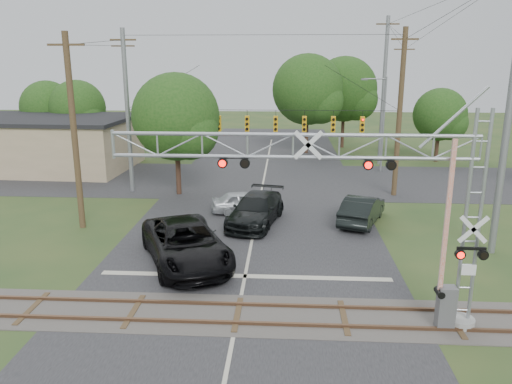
# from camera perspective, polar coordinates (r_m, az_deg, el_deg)

# --- Properties ---
(ground) EXTENTS (160.00, 160.00, 0.00)m
(ground) POSITION_cam_1_polar(r_m,az_deg,el_deg) (17.73, -2.78, -17.01)
(ground) COLOR #28441F
(ground) RESTS_ON ground
(road_main) EXTENTS (14.00, 90.00, 0.02)m
(road_main) POSITION_cam_1_polar(r_m,az_deg,el_deg) (26.71, -0.48, -5.63)
(road_main) COLOR #262628
(road_main) RESTS_ON ground
(road_cross) EXTENTS (90.00, 12.00, 0.02)m
(road_cross) POSITION_cam_1_polar(r_m,az_deg,el_deg) (40.11, 0.89, 1.37)
(road_cross) COLOR #262628
(road_cross) RESTS_ON ground
(railroad_track) EXTENTS (90.00, 3.20, 0.17)m
(railroad_track) POSITION_cam_1_polar(r_m,az_deg,el_deg) (19.44, -2.13, -13.83)
(railroad_track) COLOR #4A4640
(railroad_track) RESTS_ON ground
(crossing_gantry) EXTENTS (12.94, 1.00, 7.86)m
(crossing_gantry) POSITION_cam_1_polar(r_m,az_deg,el_deg) (17.39, 12.16, -0.23)
(crossing_gantry) COLOR gray
(crossing_gantry) RESTS_ON ground
(traffic_signal_span) EXTENTS (19.34, 0.36, 11.50)m
(traffic_signal_span) POSITION_cam_1_polar(r_m,az_deg,el_deg) (35.18, 2.03, 8.68)
(traffic_signal_span) COLOR gray
(traffic_signal_span) RESTS_ON ground
(pickup_black) EXTENTS (5.90, 7.84, 1.98)m
(pickup_black) POSITION_cam_1_polar(r_m,az_deg,el_deg) (23.84, -8.03, -5.85)
(pickup_black) COLOR black
(pickup_black) RESTS_ON ground
(car_dark) EXTENTS (3.63, 6.34, 1.73)m
(car_dark) POSITION_cam_1_polar(r_m,az_deg,el_deg) (29.27, -0.02, -2.02)
(car_dark) COLOR black
(car_dark) RESTS_ON ground
(sedan_silver) EXTENTS (4.31, 2.47, 1.38)m
(sedan_silver) POSITION_cam_1_polar(r_m,az_deg,el_deg) (31.47, -1.40, -1.15)
(sedan_silver) COLOR #BABEC2
(sedan_silver) RESTS_ON ground
(suv_dark) EXTENTS (3.46, 5.35, 1.66)m
(suv_dark) POSITION_cam_1_polar(r_m,az_deg,el_deg) (30.11, 12.02, -1.94)
(suv_dark) COLOR black
(suv_dark) RESTS_ON ground
(commercial_building) EXTENTS (19.86, 10.70, 4.56)m
(commercial_building) POSITION_cam_1_polar(r_m,az_deg,el_deg) (49.00, -25.19, 5.14)
(commercial_building) COLOR tan
(commercial_building) RESTS_ON ground
(streetlight) EXTENTS (2.14, 0.22, 8.04)m
(streetlight) POSITION_cam_1_polar(r_m,az_deg,el_deg) (43.80, 14.17, 8.03)
(streetlight) COLOR gray
(streetlight) RESTS_ON ground
(utility_poles) EXTENTS (27.27, 27.07, 14.00)m
(utility_poles) POSITION_cam_1_polar(r_m,az_deg,el_deg) (38.05, 6.06, 9.99)
(utility_poles) COLOR #473320
(utility_poles) RESTS_ON ground
(treeline) EXTENTS (52.19, 27.88, 10.05)m
(treeline) POSITION_cam_1_polar(r_m,az_deg,el_deg) (47.28, 2.49, 10.25)
(treeline) COLOR #3C261B
(treeline) RESTS_ON ground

